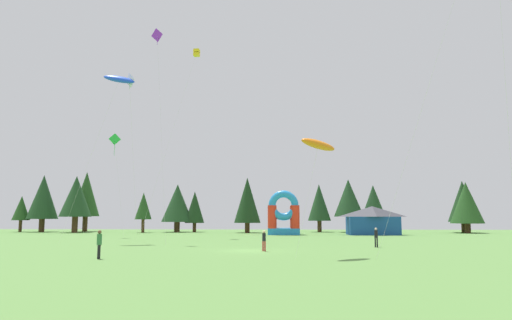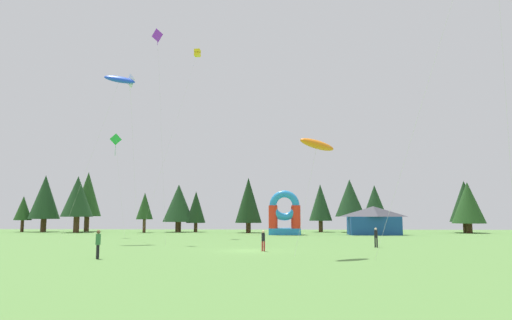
# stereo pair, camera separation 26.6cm
# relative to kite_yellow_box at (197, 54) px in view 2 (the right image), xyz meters

# --- Properties ---
(ground_plane) EXTENTS (120.00, 120.00, 0.00)m
(ground_plane) POSITION_rel_kite_yellow_box_xyz_m (9.12, -26.24, -25.38)
(ground_plane) COLOR #5B8C42
(kite_yellow_box) EXTENTS (7.95, 1.15, 25.96)m
(kite_yellow_box) POSITION_rel_kite_yellow_box_xyz_m (0.00, 0.00, 0.00)
(kite_yellow_box) COLOR yellow
(kite_yellow_box) RESTS_ON ground_plane
(kite_orange_parafoil) EXTENTS (3.22, 2.66, 8.13)m
(kite_orange_parafoil) POSITION_rel_kite_yellow_box_xyz_m (14.00, -31.00, -17.86)
(kite_orange_parafoil) COLOR orange
(kite_orange_parafoil) RESTS_ON ground_plane
(kite_blue_parafoil) EXTENTS (6.92, 2.46, 18.21)m
(kite_blue_parafoil) POSITION_rel_kite_yellow_box_xyz_m (-5.90, -14.14, -7.93)
(kite_blue_parafoil) COLOR blue
(kite_blue_parafoil) RESTS_ON ground_plane
(kite_white_diamond) EXTENTS (1.25, 7.48, 17.98)m
(kite_white_diamond) POSITION_rel_kite_yellow_box_xyz_m (-5.00, -13.61, -8.10)
(kite_white_diamond) COLOR white
(kite_white_diamond) RESTS_ON ground_plane
(kite_green_diamond) EXTENTS (2.54, 1.20, 13.41)m
(kite_green_diamond) POSITION_rel_kite_yellow_box_xyz_m (-10.44, -2.11, -12.61)
(kite_green_diamond) COLOR green
(kite_green_diamond) RESTS_ON ground_plane
(kite_purple_diamond) EXTENTS (3.67, 7.36, 23.11)m
(kite_purple_diamond) POSITION_rel_kite_yellow_box_xyz_m (-1.94, -13.55, -3.01)
(kite_purple_diamond) COLOR purple
(kite_purple_diamond) RESTS_ON ground_plane
(person_left_edge) EXTENTS (0.31, 0.31, 1.79)m
(person_left_edge) POSITION_rel_kite_yellow_box_xyz_m (-0.00, -33.55, -24.32)
(person_left_edge) COLOR black
(person_left_edge) RESTS_ON ground_plane
(person_near_camera) EXTENTS (0.32, 0.32, 1.67)m
(person_near_camera) POSITION_rel_kite_yellow_box_xyz_m (19.68, -21.66, -24.38)
(person_near_camera) COLOR black
(person_near_camera) RESTS_ON ground_plane
(person_midfield) EXTENTS (0.30, 0.30, 1.58)m
(person_midfield) POSITION_rel_kite_yellow_box_xyz_m (10.15, -26.56, -24.44)
(person_midfield) COLOR #B21E26
(person_midfield) RESTS_ON ground_plane
(inflatable_blue_arch) EXTENTS (4.61, 4.59, 6.42)m
(inflatable_blue_arch) POSITION_rel_kite_yellow_box_xyz_m (12.15, 6.53, -22.95)
(inflatable_blue_arch) COLOR #268CD8
(inflatable_blue_arch) RESTS_ON ground_plane
(festival_tent) EXTENTS (7.16, 4.49, 4.14)m
(festival_tent) POSITION_rel_kite_yellow_box_xyz_m (25.14, 6.66, -23.31)
(festival_tent) COLOR #19478C
(festival_tent) RESTS_ON ground_plane
(tree_row_0) EXTENTS (2.95, 2.95, 6.21)m
(tree_row_0) POSITION_rel_kite_yellow_box_xyz_m (-33.12, 16.73, -21.32)
(tree_row_0) COLOR #4C331E
(tree_row_0) RESTS_ON ground_plane
(tree_row_1) EXTENTS (5.21, 5.21, 9.85)m
(tree_row_1) POSITION_rel_kite_yellow_box_xyz_m (-29.49, 16.98, -19.38)
(tree_row_1) COLOR #4C331E
(tree_row_1) RESTS_ON ground_plane
(tree_row_2) EXTENTS (4.77, 4.77, 10.61)m
(tree_row_2) POSITION_rel_kite_yellow_box_xyz_m (-22.84, 19.30, -18.79)
(tree_row_2) COLOR #4C331E
(tree_row_2) RESTS_ON ground_plane
(tree_row_3) EXTENTS (5.23, 5.23, 9.41)m
(tree_row_3) POSITION_rel_kite_yellow_box_xyz_m (-22.41, 14.11, -19.43)
(tree_row_3) COLOR #4C331E
(tree_row_3) RESTS_ON ground_plane
(tree_row_4) EXTENTS (2.78, 2.78, 6.63)m
(tree_row_4) POSITION_rel_kite_yellow_box_xyz_m (-11.03, 14.41, -21.03)
(tree_row_4) COLOR #4C331E
(tree_row_4) RESTS_ON ground_plane
(tree_row_5) EXTENTS (5.35, 5.35, 8.19)m
(tree_row_5) POSITION_rel_kite_yellow_box_xyz_m (-5.95, 17.29, -20.45)
(tree_row_5) COLOR #4C331E
(tree_row_5) RESTS_ON ground_plane
(tree_row_6) EXTENTS (3.34, 3.34, 6.97)m
(tree_row_6) POSITION_rel_kite_yellow_box_xyz_m (-2.97, 17.53, -21.15)
(tree_row_6) COLOR #4C331E
(tree_row_6) RESTS_ON ground_plane
(tree_row_7) EXTENTS (4.38, 4.38, 9.08)m
(tree_row_7) POSITION_rel_kite_yellow_box_xyz_m (6.30, 14.60, -20.06)
(tree_row_7) COLOR #4C331E
(tree_row_7) RESTS_ON ground_plane
(tree_row_8) EXTENTS (3.97, 3.97, 8.24)m
(tree_row_8) POSITION_rel_kite_yellow_box_xyz_m (18.52, 18.83, -20.34)
(tree_row_8) COLOR #4C331E
(tree_row_8) RESTS_ON ground_plane
(tree_row_9) EXTENTS (5.03, 5.03, 8.98)m
(tree_row_9) POSITION_rel_kite_yellow_box_xyz_m (23.43, 17.77, -19.64)
(tree_row_9) COLOR #4C331E
(tree_row_9) RESTS_ON ground_plane
(tree_row_10) EXTENTS (4.64, 4.64, 8.02)m
(tree_row_10) POSITION_rel_kite_yellow_box_xyz_m (27.72, 18.27, -20.57)
(tree_row_10) COLOR #4C331E
(tree_row_10) RESTS_ON ground_plane
(tree_row_11) EXTENTS (5.19, 5.19, 8.21)m
(tree_row_11) POSITION_rel_kite_yellow_box_xyz_m (41.78, 14.30, -20.53)
(tree_row_11) COLOR #4C331E
(tree_row_11) RESTS_ON ground_plane
(tree_row_12) EXTENTS (4.98, 4.98, 8.54)m
(tree_row_12) POSITION_rel_kite_yellow_box_xyz_m (42.01, 16.22, -20.26)
(tree_row_12) COLOR #4C331E
(tree_row_12) RESTS_ON ground_plane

